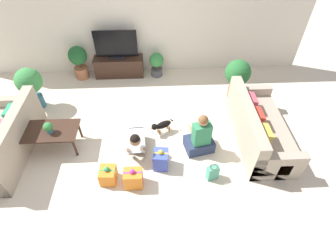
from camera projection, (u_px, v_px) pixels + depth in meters
The scene contains 19 objects.
ground_plane at pixel (136, 141), 5.26m from camera, with size 16.00×16.00×0.00m, color beige.
wall_back at pixel (136, 22), 6.20m from camera, with size 8.40×0.06×2.60m.
sofa_left at pixel (5, 142), 4.84m from camera, with size 0.89×2.02×0.83m.
sofa_right at pixel (258, 128), 5.10m from camera, with size 0.89×2.02×0.83m.
coffee_table at pixel (49, 132), 4.87m from camera, with size 1.07×0.60×0.45m.
tv_console at pixel (119, 67), 6.74m from camera, with size 1.23×0.39×0.50m.
tv at pixel (116, 46), 6.34m from camera, with size 1.03×0.20×0.72m.
potted_plant_back_right at pixel (157, 63), 6.66m from camera, with size 0.36×0.36×0.63m.
potted_plant_corner_right at pixel (237, 75), 5.83m from camera, with size 0.57×0.57×0.96m.
potted_plant_back_left at pixel (79, 60), 6.50m from camera, with size 0.45×0.45×0.85m.
potted_plant_corner_left at pixel (30, 84), 5.58m from camera, with size 0.55×0.55×0.97m.
person_kneeling at pixel (136, 141), 4.82m from camera, with size 0.36×0.76×0.74m.
person_sitting at pixel (200, 138), 4.88m from camera, with size 0.59×0.55×0.90m.
dog at pixel (161, 125), 5.29m from camera, with size 0.47×0.29×0.30m.
gift_box_a at pixel (161, 159), 4.69m from camera, with size 0.29×0.31×0.43m.
gift_box_b at pixel (108, 175), 4.49m from camera, with size 0.28×0.30×0.36m.
gift_box_c at pixel (133, 178), 4.42m from camera, with size 0.31×0.25×0.41m.
gift_bag_a at pixel (213, 172), 4.53m from camera, with size 0.23×0.17×0.32m.
tabletop_plant at pixel (48, 127), 4.71m from camera, with size 0.17×0.17×0.22m.
Camera 1 is at (0.47, -3.55, 3.91)m, focal length 28.00 mm.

